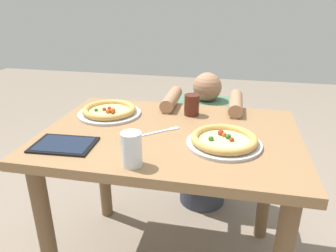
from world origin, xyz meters
TOP-DOWN VIEW (x-y plane):
  - dining_table at (0.00, 0.00)m, footprint 1.11×0.78m
  - pizza_near at (0.23, -0.08)m, footprint 0.30×0.30m
  - pizza_far at (-0.34, 0.15)m, footprint 0.31×0.31m
  - drink_cup_colored at (0.06, 0.23)m, footprint 0.07×0.07m
  - water_cup_clear at (-0.07, -0.31)m, footprint 0.07×0.07m
  - fork at (-0.04, -0.01)m, footprint 0.16×0.15m
  - tablet at (-0.39, -0.22)m, footprint 0.25×0.18m
  - diner_seated at (0.10, 0.58)m, footprint 0.41×0.52m

SIDE VIEW (x-z plane):
  - diner_seated at x=0.10m, z-range -0.04..0.84m
  - dining_table at x=0.00m, z-range 0.25..1.00m
  - fork at x=-0.04m, z-range 0.75..0.75m
  - tablet at x=-0.39m, z-range 0.75..0.76m
  - pizza_far at x=-0.34m, z-range 0.75..0.79m
  - pizza_near at x=0.23m, z-range 0.75..0.79m
  - drink_cup_colored at x=0.06m, z-range 0.75..0.85m
  - water_cup_clear at x=-0.07m, z-range 0.75..0.88m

